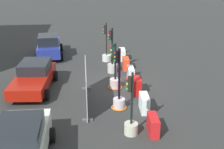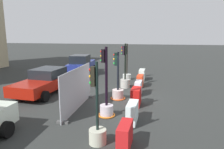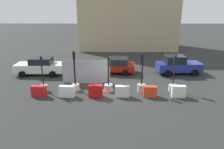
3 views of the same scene
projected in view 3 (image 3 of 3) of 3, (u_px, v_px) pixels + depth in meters
The scene contains 17 objects.
ground_plane at pixel (109, 92), 16.80m from camera, with size 120.00×120.00×0.00m, color #2C2E2D.
traffic_light_0 at pixel (44, 84), 16.68m from camera, with size 0.60×0.60×2.84m.
traffic_light_1 at pixel (75, 84), 16.88m from camera, with size 0.79×0.79×3.15m.
traffic_light_2 at pixel (108, 85), 16.79m from camera, with size 0.86×0.86×2.70m.
traffic_light_3 at pixel (142, 84), 16.66m from camera, with size 0.64×0.64×3.04m.
traffic_light_4 at pixel (173, 85), 16.84m from camera, with size 0.66×0.66×2.90m.
construction_barrier_0 at pixel (39, 91), 15.82m from camera, with size 1.09×0.44×0.82m.
construction_barrier_1 at pixel (67, 91), 15.76m from camera, with size 1.12×0.45×0.84m.
construction_barrier_2 at pixel (96, 91), 15.75m from camera, with size 1.02×0.50×0.91m.
construction_barrier_3 at pixel (122, 91), 15.75m from camera, with size 1.07×0.41×0.85m.
construction_barrier_4 at pixel (150, 92), 15.75m from camera, with size 0.99×0.46×0.82m.
construction_barrier_5 at pixel (178, 91), 15.71m from camera, with size 1.00×0.47×0.88m.
car_blue_estate at pixel (178, 65), 20.88m from camera, with size 4.32×2.33×1.79m.
car_red_compact at pixel (113, 65), 21.19m from camera, with size 4.63×2.52×1.50m.
car_white_van at pixel (40, 66), 20.68m from camera, with size 4.54×2.21×1.65m.
building_main_facade at pixel (128, 9), 31.90m from camera, with size 14.52×7.20×11.41m.
site_fence_panel at pixel (86, 72), 18.28m from camera, with size 4.03×0.50×2.05m.
Camera 3 is at (0.33, -15.54, 6.51)m, focal length 34.73 mm.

